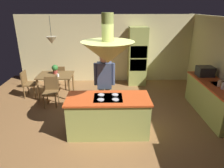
# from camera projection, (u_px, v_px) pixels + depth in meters

# --- Properties ---
(ground) EXTENTS (8.16, 8.16, 0.00)m
(ground) POSITION_uv_depth(u_px,v_px,m) (108.00, 127.00, 5.01)
(ground) COLOR olive
(wall_back) EXTENTS (6.80, 0.10, 2.55)m
(wall_back) POSITION_uv_depth(u_px,v_px,m) (108.00, 49.00, 7.77)
(wall_back) COLOR beige
(wall_back) RESTS_ON ground
(kitchen_island) EXTENTS (1.88, 0.84, 0.93)m
(kitchen_island) POSITION_uv_depth(u_px,v_px,m) (108.00, 115.00, 4.66)
(kitchen_island) COLOR #A8B259
(kitchen_island) RESTS_ON ground
(counter_run_right) EXTENTS (0.73, 2.22, 0.91)m
(counter_run_right) POSITION_uv_depth(u_px,v_px,m) (213.00, 99.00, 5.46)
(counter_run_right) COLOR #A8B259
(counter_run_right) RESTS_ON ground
(oven_tower) EXTENTS (0.66, 0.62, 2.14)m
(oven_tower) POSITION_uv_depth(u_px,v_px,m) (137.00, 56.00, 7.48)
(oven_tower) COLOR #A8B259
(oven_tower) RESTS_ON ground
(dining_table) EXTENTS (1.10, 0.82, 0.76)m
(dining_table) POSITION_uv_depth(u_px,v_px,m) (56.00, 78.00, 6.51)
(dining_table) COLOR brown
(dining_table) RESTS_ON ground
(person_at_island) EXTENTS (0.53, 0.23, 1.75)m
(person_at_island) POSITION_uv_depth(u_px,v_px,m) (105.00, 82.00, 5.10)
(person_at_island) COLOR tan
(person_at_island) RESTS_ON ground
(range_hood) EXTENTS (1.10, 1.10, 1.00)m
(range_hood) POSITION_uv_depth(u_px,v_px,m) (108.00, 51.00, 4.12)
(range_hood) COLOR #A8B259
(pendant_light_over_table) EXTENTS (0.32, 0.32, 0.82)m
(pendant_light_over_table) POSITION_uv_depth(u_px,v_px,m) (52.00, 40.00, 6.08)
(pendant_light_over_table) COLOR beige
(chair_facing_island) EXTENTS (0.40, 0.40, 0.87)m
(chair_facing_island) POSITION_uv_depth(u_px,v_px,m) (51.00, 89.00, 5.98)
(chair_facing_island) COLOR brown
(chair_facing_island) RESTS_ON ground
(chair_by_back_wall) EXTENTS (0.40, 0.40, 0.87)m
(chair_by_back_wall) POSITION_uv_depth(u_px,v_px,m) (60.00, 76.00, 7.16)
(chair_by_back_wall) COLOR brown
(chair_by_back_wall) RESTS_ON ground
(chair_at_corner) EXTENTS (0.40, 0.40, 0.87)m
(chair_at_corner) POSITION_uv_depth(u_px,v_px,m) (28.00, 82.00, 6.55)
(chair_at_corner) COLOR brown
(chair_at_corner) RESTS_ON ground
(potted_plant_on_table) EXTENTS (0.20, 0.20, 0.30)m
(potted_plant_on_table) POSITION_uv_depth(u_px,v_px,m) (55.00, 69.00, 6.50)
(potted_plant_on_table) COLOR #99382D
(potted_plant_on_table) RESTS_ON dining_table
(cup_on_table) EXTENTS (0.07, 0.07, 0.09)m
(cup_on_table) POSITION_uv_depth(u_px,v_px,m) (58.00, 75.00, 6.27)
(cup_on_table) COLOR white
(cup_on_table) RESTS_ON dining_table
(canister_sugar) EXTENTS (0.10, 0.10, 0.17)m
(canister_sugar) POSITION_uv_depth(u_px,v_px,m) (224.00, 86.00, 4.93)
(canister_sugar) COLOR silver
(canister_sugar) RESTS_ON counter_run_right
(canister_tea) EXTENTS (0.10, 0.10, 0.17)m
(canister_tea) POSITION_uv_depth(u_px,v_px,m) (220.00, 83.00, 5.09)
(canister_tea) COLOR #E0B78C
(canister_tea) RESTS_ON counter_run_right
(microwave_on_counter) EXTENTS (0.46, 0.36, 0.28)m
(microwave_on_counter) POSITION_uv_depth(u_px,v_px,m) (205.00, 71.00, 5.85)
(microwave_on_counter) COLOR #232326
(microwave_on_counter) RESTS_ON counter_run_right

